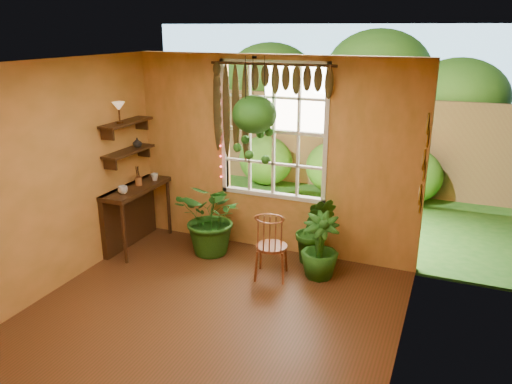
% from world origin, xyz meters
% --- Properties ---
extents(floor, '(4.50, 4.50, 0.00)m').
position_xyz_m(floor, '(0.00, 0.00, 0.00)').
color(floor, '#5A2D19').
rests_on(floor, ground).
extents(ceiling, '(4.50, 4.50, 0.00)m').
position_xyz_m(ceiling, '(0.00, 0.00, 2.70)').
color(ceiling, white).
rests_on(ceiling, wall_back).
extents(wall_back, '(4.00, 0.00, 4.00)m').
position_xyz_m(wall_back, '(0.00, 2.25, 1.35)').
color(wall_back, '#E69D4E').
rests_on(wall_back, floor).
extents(wall_left, '(0.00, 4.50, 4.50)m').
position_xyz_m(wall_left, '(-2.00, 0.00, 1.35)').
color(wall_left, '#E69D4E').
rests_on(wall_left, floor).
extents(wall_right, '(0.00, 4.50, 4.50)m').
position_xyz_m(wall_right, '(2.00, 0.00, 1.35)').
color(wall_right, '#E69D4E').
rests_on(wall_right, floor).
extents(window, '(1.52, 0.10, 1.86)m').
position_xyz_m(window, '(0.00, 2.28, 1.70)').
color(window, white).
rests_on(window, wall_back).
extents(valance_vine, '(1.70, 0.12, 1.10)m').
position_xyz_m(valance_vine, '(-0.08, 2.16, 2.28)').
color(valance_vine, '#321C0D').
rests_on(valance_vine, window).
extents(string_lights, '(0.03, 0.03, 1.54)m').
position_xyz_m(string_lights, '(-0.76, 2.19, 1.75)').
color(string_lights, '#FF2633').
rests_on(string_lights, window).
extents(wall_plates, '(0.04, 0.32, 1.10)m').
position_xyz_m(wall_plates, '(1.98, 1.79, 1.55)').
color(wall_plates, beige).
rests_on(wall_plates, wall_right).
extents(counter_ledge, '(0.40, 1.20, 0.90)m').
position_xyz_m(counter_ledge, '(-1.91, 1.60, 0.55)').
color(counter_ledge, '#321C0D').
rests_on(counter_ledge, floor).
extents(shelf_lower, '(0.25, 0.90, 0.04)m').
position_xyz_m(shelf_lower, '(-1.88, 1.60, 1.40)').
color(shelf_lower, '#321C0D').
rests_on(shelf_lower, wall_left).
extents(shelf_upper, '(0.25, 0.90, 0.04)m').
position_xyz_m(shelf_upper, '(-1.88, 1.60, 1.80)').
color(shelf_upper, '#321C0D').
rests_on(shelf_upper, wall_left).
extents(backyard, '(14.00, 10.00, 12.00)m').
position_xyz_m(backyard, '(0.24, 6.87, 1.28)').
color(backyard, '#1F5D1A').
rests_on(backyard, ground).
extents(windsor_chair, '(0.47, 0.49, 1.06)m').
position_xyz_m(windsor_chair, '(0.31, 1.41, 0.31)').
color(windsor_chair, brown).
rests_on(windsor_chair, floor).
extents(potted_plant_left, '(1.04, 0.92, 1.07)m').
position_xyz_m(potted_plant_left, '(-0.68, 1.77, 0.54)').
color(potted_plant_left, '#144813').
rests_on(potted_plant_left, floor).
extents(potted_plant_mid, '(0.60, 0.52, 0.95)m').
position_xyz_m(potted_plant_mid, '(0.69, 2.04, 0.47)').
color(potted_plant_mid, '#144813').
rests_on(potted_plant_mid, floor).
extents(potted_plant_right, '(0.61, 0.61, 0.84)m').
position_xyz_m(potted_plant_right, '(0.86, 1.67, 0.42)').
color(potted_plant_right, '#144813').
rests_on(potted_plant_right, floor).
extents(hanging_basket, '(0.57, 0.57, 1.35)m').
position_xyz_m(hanging_basket, '(-0.11, 1.88, 1.92)').
color(hanging_basket, black).
rests_on(hanging_basket, ceiling).
extents(cup_a, '(0.17, 0.17, 0.10)m').
position_xyz_m(cup_a, '(-1.78, 1.28, 0.95)').
color(cup_a, silver).
rests_on(cup_a, counter_ledge).
extents(cup_b, '(0.14, 0.14, 0.10)m').
position_xyz_m(cup_b, '(-1.72, 1.95, 0.95)').
color(cup_b, beige).
rests_on(cup_b, counter_ledge).
extents(brush_jar, '(0.10, 0.10, 0.35)m').
position_xyz_m(brush_jar, '(-1.80, 1.67, 1.04)').
color(brush_jar, '#95582B').
rests_on(brush_jar, counter_ledge).
extents(shelf_vase, '(0.16, 0.16, 0.13)m').
position_xyz_m(shelf_vase, '(-1.87, 1.80, 1.48)').
color(shelf_vase, '#B2AD99').
rests_on(shelf_vase, shelf_lower).
extents(tiffany_lamp, '(0.17, 0.17, 0.28)m').
position_xyz_m(tiffany_lamp, '(-1.86, 1.45, 2.02)').
color(tiffany_lamp, '#502F17').
rests_on(tiffany_lamp, shelf_upper).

